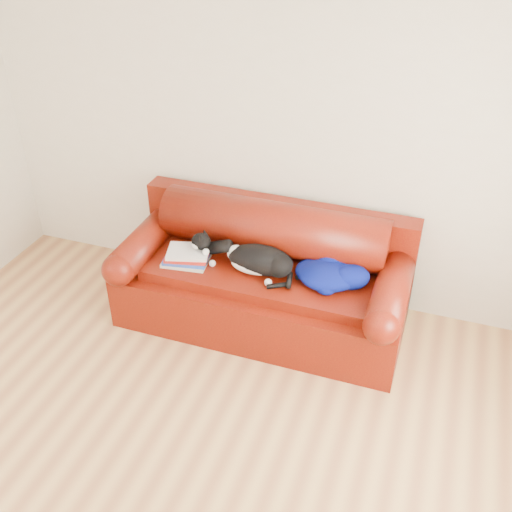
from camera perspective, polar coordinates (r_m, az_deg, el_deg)
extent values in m
plane|color=#98613D|center=(3.73, -9.06, -19.59)|extent=(4.50, 4.50, 0.00)
cube|color=beige|center=(4.41, 1.44, 11.45)|extent=(4.50, 0.02, 2.60)
cube|color=#3C0205|center=(4.51, 0.63, -3.99)|extent=(2.10, 0.90, 0.42)
cube|color=#3C0205|center=(4.33, 0.44, -1.85)|extent=(1.66, 0.62, 0.10)
cylinder|color=black|center=(4.72, -11.51, -5.72)|extent=(0.06, 0.06, 0.05)
cylinder|color=black|center=(4.25, 11.32, -10.99)|extent=(0.06, 0.06, 0.05)
cylinder|color=black|center=(5.17, -7.99, -1.40)|extent=(0.06, 0.06, 0.05)
cylinder|color=black|center=(4.75, 12.68, -5.64)|extent=(0.06, 0.06, 0.05)
cube|color=#3C0205|center=(4.67, 2.07, 0.65)|extent=(2.10, 0.18, 0.85)
cylinder|color=#3C0205|center=(4.45, 1.71, 2.68)|extent=(1.70, 0.40, 0.40)
cylinder|color=#3C0205|center=(4.65, -10.26, 1.61)|extent=(0.24, 0.88, 0.24)
sphere|color=#3C0205|center=(4.34, -12.96, -1.30)|extent=(0.24, 0.24, 0.24)
cylinder|color=#3C0205|center=(4.17, 12.85, -2.87)|extent=(0.24, 0.88, 0.24)
sphere|color=#3C0205|center=(3.82, 11.88, -6.58)|extent=(0.24, 0.24, 0.24)
cube|color=beige|center=(4.41, -6.53, -0.39)|extent=(0.35, 0.29, 0.02)
cube|color=white|center=(4.41, -6.53, -0.39)|extent=(0.34, 0.27, 0.02)
cube|color=#2148B5|center=(4.40, -6.55, -0.12)|extent=(0.35, 0.29, 0.02)
cube|color=white|center=(4.40, -6.55, -0.12)|extent=(0.34, 0.28, 0.02)
cube|color=#A11912|center=(4.38, -6.58, 0.16)|extent=(0.35, 0.30, 0.02)
cube|color=white|center=(4.38, -6.58, 0.16)|extent=(0.34, 0.28, 0.02)
cube|color=silver|center=(4.37, -6.60, 0.43)|extent=(0.35, 0.30, 0.02)
cube|color=white|center=(4.37, -6.60, 0.43)|extent=(0.33, 0.29, 0.02)
ellipsoid|color=black|center=(4.23, 0.44, -0.35)|extent=(0.53, 0.37, 0.20)
ellipsoid|color=white|center=(4.22, -0.22, -1.04)|extent=(0.36, 0.22, 0.12)
ellipsoid|color=white|center=(4.29, -1.89, 0.27)|extent=(0.16, 0.15, 0.12)
ellipsoid|color=black|center=(4.19, 2.20, -1.06)|extent=(0.24, 0.24, 0.17)
ellipsoid|color=black|center=(4.35, -3.03, 1.58)|extent=(0.17, 0.16, 0.12)
ellipsoid|color=white|center=(4.33, -3.48, 1.19)|extent=(0.08, 0.07, 0.05)
sphere|color=#BF7272|center=(4.33, -3.71, 1.21)|extent=(0.02, 0.02, 0.02)
cone|color=black|center=(4.29, -3.14, 1.97)|extent=(0.06, 0.06, 0.06)
cone|color=black|center=(4.33, -2.63, 2.36)|extent=(0.06, 0.06, 0.06)
cylinder|color=black|center=(4.15, 3.19, -2.31)|extent=(0.07, 0.17, 0.04)
sphere|color=white|center=(4.35, -2.48, -0.59)|extent=(0.05, 0.05, 0.05)
sphere|color=white|center=(4.14, 1.16, -2.54)|extent=(0.05, 0.05, 0.05)
ellipsoid|color=#020C4C|center=(4.17, 7.00, -1.72)|extent=(0.53, 0.51, 0.14)
ellipsoid|color=#020C4C|center=(4.16, 9.09, -1.91)|extent=(0.32, 0.30, 0.16)
ellipsoid|color=#020C4C|center=(4.22, 5.44, -1.42)|extent=(0.34, 0.36, 0.10)
ellipsoid|color=#020C4C|center=(4.27, 7.24, -0.63)|extent=(0.26, 0.24, 0.16)
ellipsoid|color=#020C4C|center=(4.09, 6.69, -2.78)|extent=(0.22, 0.22, 0.10)
ellipsoid|color=silver|center=(4.12, 8.19, -2.02)|extent=(0.19, 0.13, 0.04)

